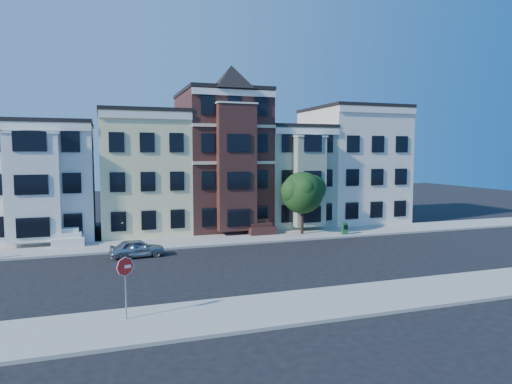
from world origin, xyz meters
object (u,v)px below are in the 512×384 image
object	(u,v)px
newspaper_box	(345,228)
parked_car	(137,248)
street_tree	(302,196)
stop_sign	(126,284)

from	to	relation	value
newspaper_box	parked_car	bearing A→B (deg)	-163.65
parked_car	newspaper_box	bearing A→B (deg)	-87.97
parked_car	newspaper_box	size ratio (longest dim) A/B	3.65
street_tree	parked_car	distance (m)	14.23
parked_car	newspaper_box	xyz separation A→B (m)	(16.65, 2.34, 0.03)
newspaper_box	stop_sign	size ratio (longest dim) A/B	0.33
newspaper_box	street_tree	bearing A→B (deg)	165.05
street_tree	newspaper_box	size ratio (longest dim) A/B	6.63
parked_car	newspaper_box	distance (m)	16.82
street_tree	parked_car	world-z (taller)	street_tree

